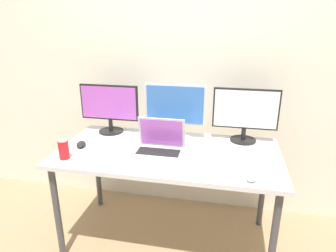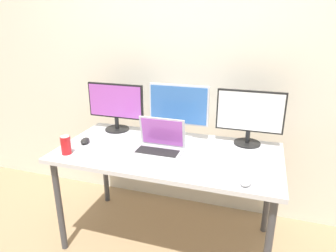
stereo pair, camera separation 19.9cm
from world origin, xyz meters
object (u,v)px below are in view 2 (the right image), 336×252
work_desk (168,159)px  mouse_by_keyboard (85,141)px  mouse_by_laptop (246,182)px  keyboard_main (202,172)px  monitor_left (116,105)px  monitor_center (178,110)px  monitor_right (250,116)px  laptop_silver (160,144)px  soda_can_near_keyboard (66,145)px

work_desk → mouse_by_keyboard: (-0.62, -0.05, 0.08)m
mouse_by_keyboard → mouse_by_laptop: size_ratio=1.18×
mouse_by_keyboard → keyboard_main: bearing=-30.4°
monitor_left → monitor_center: monitor_center is taller
monitor_left → monitor_right: monitor_right is taller
keyboard_main → mouse_by_laptop: (0.26, -0.05, 0.01)m
mouse_by_laptop → monitor_center: bearing=149.3°
work_desk → monitor_right: bearing=29.4°
laptop_silver → mouse_by_keyboard: size_ratio=3.01×
monitor_left → monitor_right: 1.03m
work_desk → monitor_left: size_ratio=3.26×
work_desk → mouse_by_laptop: bearing=-28.8°
work_desk → monitor_center: size_ratio=3.37×
work_desk → mouse_by_keyboard: mouse_by_keyboard is taller
work_desk → monitor_right: 0.65m
monitor_center → soda_can_near_keyboard: monitor_center is taller
monitor_right → mouse_by_laptop: (0.03, -0.58, -0.20)m
monitor_right → laptop_silver: 0.66m
laptop_silver → mouse_by_keyboard: bearing=-177.7°
laptop_silver → mouse_by_laptop: bearing=-24.3°
mouse_by_laptop → work_desk: bearing=165.9°
monitor_right → mouse_by_laptop: 0.62m
monitor_center → monitor_right: size_ratio=0.96×
keyboard_main → laptop_silver: bearing=143.1°
work_desk → mouse_by_keyboard: bearing=-175.0°
work_desk → laptop_silver: bearing=-148.0°
work_desk → keyboard_main: bearing=-40.6°
work_desk → keyboard_main: size_ratio=3.45×
monitor_center → keyboard_main: monitor_center is taller
mouse_by_laptop → keyboard_main: bearing=-177.2°
work_desk → soda_can_near_keyboard: size_ratio=12.00×
monitor_right → keyboard_main: (-0.22, -0.53, -0.21)m
work_desk → monitor_center: monitor_center is taller
keyboard_main → soda_can_near_keyboard: 0.92m
work_desk → laptop_silver: size_ratio=4.70×
monitor_left → work_desk: bearing=-27.0°
monitor_center → monitor_right: bearing=3.5°
soda_can_near_keyboard → monitor_right: bearing=25.3°
monitor_right → mouse_by_keyboard: 1.19m
mouse_by_laptop → soda_can_near_keyboard: bearing=-167.5°
mouse_by_keyboard → soda_can_near_keyboard: bearing=-112.8°
work_desk → keyboard_main: 0.38m
monitor_center → mouse_by_laptop: bearing=-45.4°
monitor_left → keyboard_main: bearing=-32.3°
monitor_left → soda_can_near_keyboard: 0.55m
laptop_silver → mouse_by_laptop: (0.59, -0.27, -0.04)m
mouse_by_keyboard → monitor_right: bearing=-1.7°
soda_can_near_keyboard → monitor_center: bearing=38.9°
keyboard_main → mouse_by_keyboard: 0.92m
monitor_center → keyboard_main: (0.29, -0.50, -0.21)m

